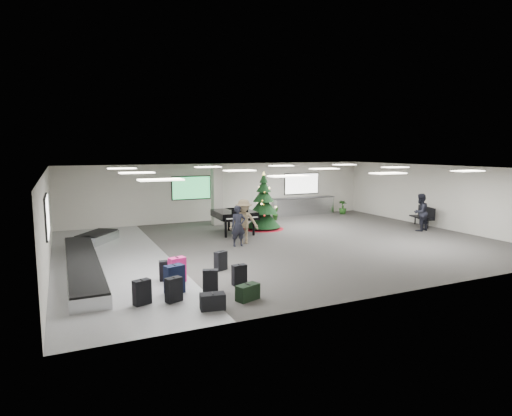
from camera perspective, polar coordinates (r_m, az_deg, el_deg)
name	(u,v)px	position (r m, az deg, el deg)	size (l,w,h in m)	color
ground	(283,243)	(18.34, 3.66, -4.72)	(18.00, 18.00, 0.00)	#3E3C38
room_envelope	(269,188)	(18.40, 1.68, 2.68)	(18.02, 14.02, 3.21)	beige
baggage_carousel	(86,258)	(16.13, -21.69, -6.22)	(2.28, 9.71, 0.43)	silver
service_counter	(304,206)	(26.39, 6.40, 0.27)	(4.05, 0.65, 1.08)	silver
suitcase_0	(174,290)	(11.58, -10.92, -10.64)	(0.47, 0.36, 0.67)	black
suitcase_1	(210,281)	(12.13, -6.10, -9.67)	(0.48, 0.35, 0.68)	black
pink_suitcase	(177,270)	(13.16, -10.46, -8.13)	(0.54, 0.39, 0.78)	#D81C70
suitcase_3	(221,261)	(14.29, -4.73, -7.03)	(0.48, 0.38, 0.65)	black
navy_suitcase	(174,279)	(12.21, -10.82, -9.31)	(0.58, 0.42, 0.82)	black
suitcase_5	(142,292)	(11.56, -14.97, -10.79)	(0.49, 0.37, 0.67)	black
green_duffel	(248,292)	(11.54, -1.11, -11.16)	(0.70, 0.51, 0.44)	black
suitcase_7	(239,275)	(12.74, -2.24, -8.89)	(0.43, 0.24, 0.63)	black
suitcase_8	(166,271)	(13.41, -11.87, -8.18)	(0.44, 0.29, 0.64)	black
black_duffel	(213,301)	(10.96, -5.81, -12.29)	(0.67, 0.45, 0.43)	black
christmas_tree	(264,209)	(21.48, 1.02, -0.17)	(2.04, 2.04, 2.91)	maroon
grand_piano	(235,215)	(20.27, -2.87, -0.89)	(1.85, 2.32, 1.29)	black
bench	(423,215)	(23.93, 21.41, -0.88)	(1.03, 1.74, 1.04)	black
traveler_a	(238,226)	(17.64, -2.38, -2.40)	(0.62, 0.41, 1.70)	black
traveler_b	(244,221)	(18.14, -1.63, -1.81)	(1.22, 0.70, 1.89)	#7E6A4D
traveler_bench	(420,212)	(22.44, 21.05, -0.54)	(0.90, 0.70, 1.85)	black
potted_plant_left	(275,214)	(24.33, 2.60, -0.74)	(0.41, 0.33, 0.74)	#194315
potted_plant_right	(343,207)	(27.09, 11.48, 0.10)	(0.48, 0.48, 0.86)	#194315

